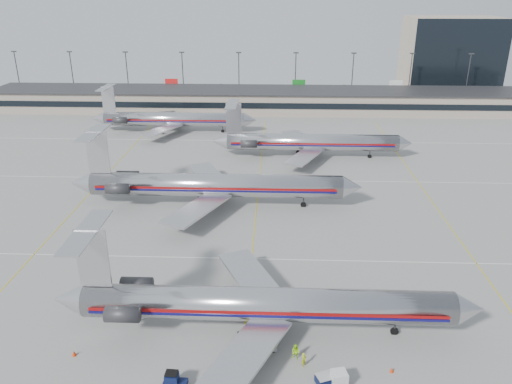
# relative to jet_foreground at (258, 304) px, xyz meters

# --- Properties ---
(ground) EXTENTS (260.00, 260.00, 0.00)m
(ground) POSITION_rel_jet_foreground_xyz_m (-1.43, 5.20, -3.43)
(ground) COLOR gray
(ground) RESTS_ON ground
(apron_markings) EXTENTS (160.00, 0.15, 0.02)m
(apron_markings) POSITION_rel_jet_foreground_xyz_m (-1.43, 15.20, -3.42)
(apron_markings) COLOR silver
(apron_markings) RESTS_ON ground
(terminal) EXTENTS (162.00, 17.00, 6.25)m
(terminal) POSITION_rel_jet_foreground_xyz_m (-1.43, 103.17, -0.27)
(terminal) COLOR gray
(terminal) RESTS_ON ground
(light_mast_row) EXTENTS (163.60, 0.40, 15.28)m
(light_mast_row) POSITION_rel_jet_foreground_xyz_m (-1.43, 117.20, 5.15)
(light_mast_row) COLOR #38383D
(light_mast_row) RESTS_ON ground
(distant_building) EXTENTS (30.00, 20.00, 25.00)m
(distant_building) POSITION_rel_jet_foreground_xyz_m (60.57, 133.20, 9.07)
(distant_building) COLOR tan
(distant_building) RESTS_ON ground
(jet_foreground) EXTENTS (45.13, 26.57, 11.81)m
(jet_foreground) POSITION_rel_jet_foreground_xyz_m (0.00, 0.00, 0.00)
(jet_foreground) COLOR #BBBBC0
(jet_foreground) RESTS_ON ground
(jet_second_row) EXTENTS (48.67, 28.66, 12.74)m
(jet_second_row) POSITION_rel_jet_foreground_xyz_m (-9.20, 32.85, 0.27)
(jet_second_row) COLOR #BBBBC0
(jet_second_row) RESTS_ON ground
(jet_third_row) EXTENTS (42.90, 26.39, 11.73)m
(jet_third_row) POSITION_rel_jet_foreground_xyz_m (8.49, 59.35, -0.02)
(jet_third_row) COLOR #BBBBC0
(jet_third_row) RESTS_ON ground
(jet_back_row) EXTENTS (41.77, 25.69, 11.42)m
(jet_back_row) POSITION_rel_jet_foreground_xyz_m (-24.87, 78.46, -0.11)
(jet_back_row) COLOR #BBBBC0
(jet_back_row) RESTS_ON ground
(tug_left) EXTENTS (2.23, 1.19, 1.77)m
(tug_left) POSITION_rel_jet_foreground_xyz_m (-7.37, -8.58, -2.62)
(tug_left) COLOR #091235
(tug_left) RESTS_ON ground
(cart_outer) EXTENTS (2.18, 1.85, 1.05)m
(cart_outer) POSITION_rel_jet_foreground_xyz_m (6.57, -7.56, -2.87)
(cart_outer) COLOR #091235
(cart_outer) RESTS_ON ground
(uld_container) EXTENTS (1.91, 1.70, 1.73)m
(uld_container) POSITION_rel_jet_foreground_xyz_m (7.69, -7.88, -2.55)
(uld_container) COLOR #2D2D30
(uld_container) RESTS_ON ground
(belt_loader) EXTENTS (3.81, 1.31, 2.00)m
(belt_loader) POSITION_rel_jet_foreground_xyz_m (0.57, -2.91, -2.89)
(belt_loader) COLOR #9A9A9A
(belt_loader) RESTS_ON ground
(ramp_worker_near) EXTENTS (0.63, 0.67, 1.54)m
(ramp_worker_near) POSITION_rel_jet_foreground_xyz_m (4.61, -5.27, -2.66)
(ramp_worker_near) COLOR #B7CB13
(ramp_worker_near) RESTS_ON ground
(ramp_worker_far) EXTENTS (1.04, 0.96, 1.71)m
(ramp_worker_far) POSITION_rel_jet_foreground_xyz_m (3.86, -4.28, -2.57)
(ramp_worker_far) COLOR #A2E915
(ramp_worker_far) RESTS_ON ground
(cone_right) EXTENTS (0.44, 0.44, 0.54)m
(cone_right) POSITION_rel_jet_foreground_xyz_m (12.99, -5.71, -3.16)
(cone_right) COLOR red
(cone_right) RESTS_ON ground
(cone_left) EXTENTS (0.50, 0.50, 0.59)m
(cone_left) POSITION_rel_jet_foreground_xyz_m (-18.19, -4.67, -3.13)
(cone_left) COLOR red
(cone_left) RESTS_ON ground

